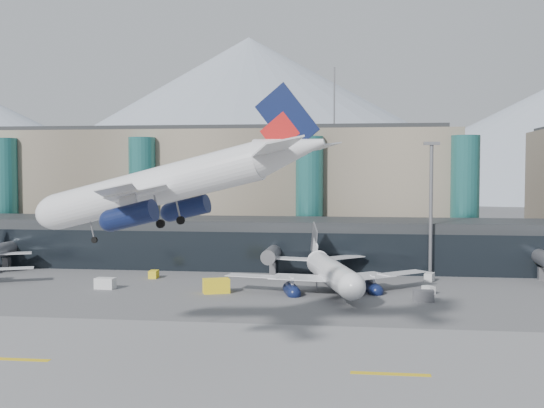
{
  "coord_description": "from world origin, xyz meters",
  "views": [
    {
      "loc": [
        17.02,
        -83.1,
        20.61
      ],
      "look_at": [
        1.83,
        32.0,
        14.53
      ],
      "focal_mm": 45.0,
      "sensor_mm": 36.0,
      "label": 1
    }
  ],
  "objects": [
    {
      "name": "veh_d",
      "position": [
        29.38,
        42.95,
        0.77
      ],
      "size": [
        2.17,
        2.99,
        1.53
      ],
      "primitive_type": "cube",
      "rotation": [
        0.0,
        0.0,
        1.27
      ],
      "color": "silver",
      "rests_on": "ground"
    },
    {
      "name": "concourse",
      "position": [
        -0.02,
        57.73,
        4.97
      ],
      "size": [
        170.0,
        27.0,
        10.0
      ],
      "color": "black",
      "rests_on": "ground"
    },
    {
      "name": "veh_h",
      "position": [
        -6.75,
        26.43,
        1.19
      ],
      "size": [
        4.83,
        3.63,
        2.38
      ],
      "primitive_type": "cube",
      "rotation": [
        0.0,
        0.0,
        0.35
      ],
      "color": "yellow",
      "rests_on": "ground"
    },
    {
      "name": "terminal_main",
      "position": [
        -25.0,
        90.0,
        15.44
      ],
      "size": [
        130.0,
        30.0,
        31.0
      ],
      "color": "gray",
      "rests_on": "ground"
    },
    {
      "name": "veh_c",
      "position": [
        26.63,
        23.62,
        0.88
      ],
      "size": [
        3.2,
        1.73,
        1.77
      ],
      "primitive_type": "cube",
      "rotation": [
        0.0,
        0.0,
        -0.02
      ],
      "color": "#4C4C51",
      "rests_on": "ground"
    },
    {
      "name": "lightmast_mid",
      "position": [
        30.0,
        48.0,
        14.42
      ],
      "size": [
        3.0,
        1.2,
        25.6
      ],
      "color": "slate",
      "rests_on": "ground"
    },
    {
      "name": "veh_a",
      "position": [
        -26.44,
        27.78,
        0.94
      ],
      "size": [
        3.49,
        2.16,
        1.88
      ],
      "primitive_type": "cube",
      "rotation": [
        0.0,
        0.0,
        -0.09
      ],
      "color": "silver",
      "rests_on": "ground"
    },
    {
      "name": "runway_markings",
      "position": [
        -0.0,
        -15.0,
        0.05
      ],
      "size": [
        128.0,
        1.0,
        0.02
      ],
      "color": "gold",
      "rests_on": "ground"
    },
    {
      "name": "veh_b",
      "position": [
        -21.69,
        40.01,
        0.71
      ],
      "size": [
        1.64,
        2.53,
        1.42
      ],
      "primitive_type": "cube",
      "rotation": [
        0.0,
        0.0,
        1.62
      ],
      "color": "yellow",
      "rests_on": "ground"
    },
    {
      "name": "teal_towers",
      "position": [
        -14.99,
        74.01,
        14.01
      ],
      "size": [
        116.4,
        19.4,
        46.0
      ],
      "color": "#276D6B",
      "rests_on": "ground"
    },
    {
      "name": "ground",
      "position": [
        0.0,
        0.0,
        0.0
      ],
      "size": [
        900.0,
        900.0,
        0.0
      ],
      "primitive_type": "plane",
      "color": "#515154",
      "rests_on": "ground"
    },
    {
      "name": "jet_parked_mid",
      "position": [
        11.44,
        32.29,
        4.48
      ],
      "size": [
        35.55,
        36.86,
        11.84
      ],
      "rotation": [
        0.0,
        0.0,
        1.83
      ],
      "color": "silver",
      "rests_on": "ground"
    },
    {
      "name": "hero_jet",
      "position": [
        -1.81,
        -13.16,
        20.16
      ],
      "size": [
        35.61,
        35.21,
        11.5
      ],
      "rotation": [
        0.0,
        -0.23,
        -0.17
      ],
      "color": "silver",
      "rests_on": "ground"
    },
    {
      "name": "mountain_ridge",
      "position": [
        15.97,
        380.0,
        45.74
      ],
      "size": [
        910.0,
        400.0,
        110.0
      ],
      "color": "gray",
      "rests_on": "ground"
    },
    {
      "name": "runway_strip",
      "position": [
        0.0,
        -15.0,
        0.02
      ],
      "size": [
        400.0,
        40.0,
        0.04
      ],
      "primitive_type": "cube",
      "color": "slate",
      "rests_on": "ground"
    },
    {
      "name": "veh_g",
      "position": [
        28.04,
        30.45,
        0.63
      ],
      "size": [
        2.21,
        2.48,
        1.25
      ],
      "primitive_type": "cube",
      "rotation": [
        0.0,
        0.0,
        -1.0
      ],
      "color": "silver",
      "rests_on": "ground"
    }
  ]
}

